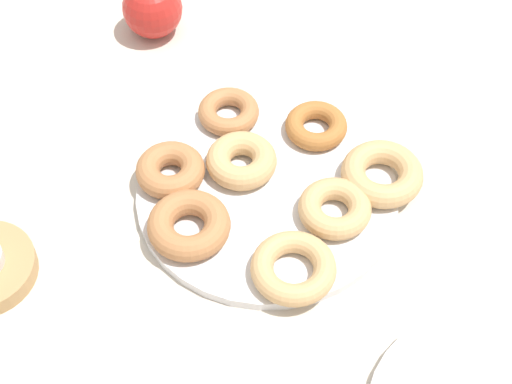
# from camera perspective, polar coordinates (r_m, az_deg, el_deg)

# --- Properties ---
(ground_plane) EXTENTS (2.40, 2.40, 0.00)m
(ground_plane) POSITION_cam_1_polar(r_m,az_deg,el_deg) (0.92, 0.83, -0.31)
(ground_plane) COLOR beige
(donut_plate) EXTENTS (0.31, 0.31, 0.01)m
(donut_plate) POSITION_cam_1_polar(r_m,az_deg,el_deg) (0.91, 0.84, -0.07)
(donut_plate) COLOR silver
(donut_plate) RESTS_ON ground_plane
(donut_0) EXTENTS (0.08, 0.08, 0.02)m
(donut_0) POSITION_cam_1_polar(r_m,az_deg,el_deg) (0.97, -2.03, 5.92)
(donut_0) COLOR #B27547
(donut_0) RESTS_ON donut_plate
(donut_1) EXTENTS (0.11, 0.11, 0.03)m
(donut_1) POSITION_cam_1_polar(r_m,az_deg,el_deg) (0.92, -1.08, 2.32)
(donut_1) COLOR tan
(donut_1) RESTS_ON donut_plate
(donut_2) EXTENTS (0.11, 0.11, 0.03)m
(donut_2) POSITION_cam_1_polar(r_m,az_deg,el_deg) (0.91, -6.32, 1.61)
(donut_2) COLOR #B27547
(donut_2) RESTS_ON donut_plate
(donut_3) EXTENTS (0.13, 0.13, 0.03)m
(donut_3) POSITION_cam_1_polar(r_m,az_deg,el_deg) (0.86, -4.96, -2.45)
(donut_3) COLOR #B27547
(donut_3) RESTS_ON donut_plate
(donut_4) EXTENTS (0.11, 0.11, 0.03)m
(donut_4) POSITION_cam_1_polar(r_m,az_deg,el_deg) (0.83, 2.77, -5.61)
(donut_4) COLOR tan
(donut_4) RESTS_ON donut_plate
(donut_5) EXTENTS (0.10, 0.10, 0.03)m
(donut_5) POSITION_cam_1_polar(r_m,az_deg,el_deg) (0.88, 5.80, -1.24)
(donut_5) COLOR tan
(donut_5) RESTS_ON donut_plate
(donut_6) EXTENTS (0.08, 0.08, 0.02)m
(donut_6) POSITION_cam_1_polar(r_m,az_deg,el_deg) (0.96, 4.45, 4.88)
(donut_6) COLOR #AD6B33
(donut_6) RESTS_ON donut_plate
(donut_7) EXTENTS (0.14, 0.14, 0.03)m
(donut_7) POSITION_cam_1_polar(r_m,az_deg,el_deg) (0.92, 9.25, 1.32)
(donut_7) COLOR tan
(donut_7) RESTS_ON donut_plate
(apple) EXTENTS (0.08, 0.08, 0.08)m
(apple) POSITION_cam_1_polar(r_m,az_deg,el_deg) (1.11, -7.63, 13.26)
(apple) COLOR red
(apple) RESTS_ON ground_plane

